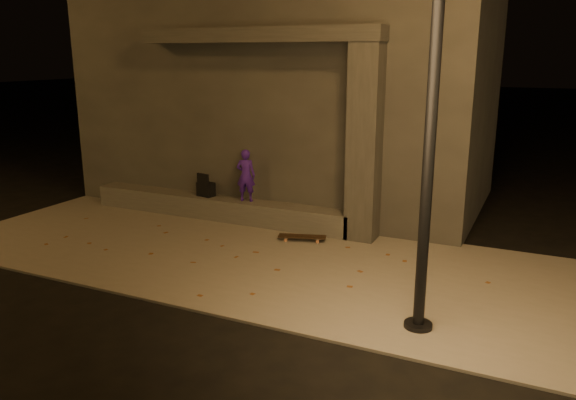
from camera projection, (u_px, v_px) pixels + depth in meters
The scene contains 10 objects.
ground at pixel (168, 299), 8.10m from camera, with size 120.00×120.00×0.00m, color black.
sidewalk at pixel (238, 254), 9.84m from camera, with size 11.00×4.40×0.04m, color slate.
building at pixel (293, 89), 13.54m from camera, with size 9.00×5.10×5.22m.
ledge at pixel (218, 208), 11.93m from camera, with size 6.00×0.55×0.45m, color #4B4844.
column at pixel (365, 144), 10.22m from camera, with size 0.55×0.55×3.60m, color #33302E.
canopy at pixel (258, 35), 10.68m from camera, with size 5.00×0.70×0.28m, color #33302E.
skateboarder at pixel (246, 175), 11.45m from camera, with size 0.39×0.26×1.08m, color #3A1693.
backpack at pixel (206, 188), 11.95m from camera, with size 0.40×0.31×0.51m.
skateboard at pixel (302, 237), 10.48m from camera, with size 0.92×0.48×0.10m.
street_lamp_0 at pixel (438, 13), 6.21m from camera, with size 0.36×0.36×6.78m.
Camera 1 is at (4.74, -6.03, 3.42)m, focal length 35.00 mm.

